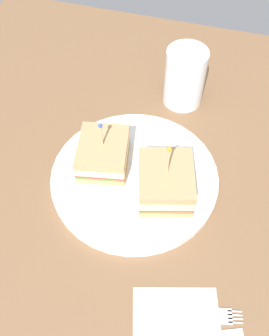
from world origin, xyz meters
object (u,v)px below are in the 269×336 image
(plate, at_px, (134,177))
(drink_glass, at_px, (184,79))
(sandwich_half_front, at_px, (166,182))
(sandwich_half_back, at_px, (103,154))
(fork, at_px, (206,315))
(napkin, at_px, (177,327))

(plate, bearing_deg, drink_glass, 79.97)
(sandwich_half_front, relative_size, sandwich_half_back, 1.09)
(sandwich_half_front, distance_m, fork, 0.20)
(sandwich_half_back, relative_size, drink_glass, 0.94)
(plate, height_order, napkin, plate)
(sandwich_half_front, relative_size, drink_glass, 1.02)
(sandwich_half_front, xyz_separation_m, drink_glass, (-0.02, 0.23, 0.01))
(plate, distance_m, napkin, 0.25)
(fork, bearing_deg, napkin, -143.65)
(sandwich_half_back, bearing_deg, sandwich_half_front, -14.50)
(plate, distance_m, drink_glass, 0.22)
(fork, bearing_deg, drink_glass, 106.28)
(drink_glass, xyz_separation_m, napkin, (0.08, -0.43, -0.05))
(sandwich_half_back, distance_m, napkin, 0.29)
(drink_glass, distance_m, fork, 0.42)
(sandwich_half_front, bearing_deg, plate, 162.10)
(sandwich_half_back, xyz_separation_m, napkin, (0.18, -0.23, -0.04))
(sandwich_half_back, relative_size, napkin, 0.91)
(plate, height_order, sandwich_half_front, sandwich_half_front)
(plate, xyz_separation_m, sandwich_half_front, (0.06, -0.02, 0.03))
(plate, relative_size, napkin, 2.39)
(drink_glass, bearing_deg, sandwich_half_front, -85.41)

